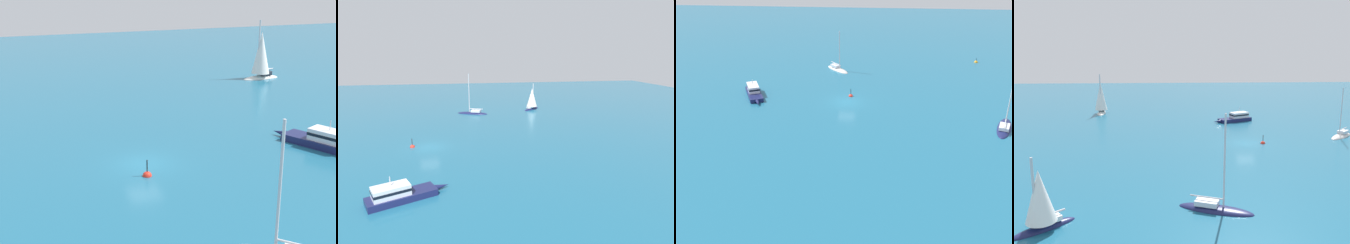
{
  "view_description": "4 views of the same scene",
  "coord_description": "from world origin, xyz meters",
  "views": [
    {
      "loc": [
        9.92,
        32.74,
        13.78
      ],
      "look_at": [
        -2.19,
        -0.83,
        2.78
      ],
      "focal_mm": 52.85,
      "sensor_mm": 36.0,
      "label": 1
    },
    {
      "loc": [
        -39.55,
        -3.86,
        12.77
      ],
      "look_at": [
        4.8,
        -11.37,
        1.93
      ],
      "focal_mm": 31.85,
      "sensor_mm": 36.0,
      "label": 2
    },
    {
      "loc": [
        3.93,
        -53.13,
        23.05
      ],
      "look_at": [
        0.5,
        -11.19,
        2.15
      ],
      "focal_mm": 41.14,
      "sensor_mm": 36.0,
      "label": 3
    },
    {
      "loc": [
        50.02,
        -11.29,
        13.59
      ],
      "look_at": [
        -1.76,
        -8.77,
        2.67
      ],
      "focal_mm": 40.4,
      "sensor_mm": 36.0,
      "label": 4
    }
  ],
  "objects": [
    {
      "name": "mooring_buoy",
      "position": [
        0.47,
        2.25,
        0.01
      ],
      "size": [
        0.65,
        0.65,
        1.52
      ],
      "color": "red",
      "rests_on": "ground"
    },
    {
      "name": "ground_plane",
      "position": [
        0.0,
        0.0,
        0.0
      ],
      "size": [
        160.0,
        160.0,
        0.0
      ],
      "primitive_type": "plane",
      "color": "#1E607F"
    },
    {
      "name": "powerboat",
      "position": [
        -14.64,
        1.37,
        0.65
      ],
      "size": [
        4.27,
        7.23,
        2.39
      ],
      "rotation": [
        0.0,
        0.0,
        5.14
      ],
      "color": "#191E4C",
      "rests_on": "ground"
    },
    {
      "name": "sailboat_1",
      "position": [
        -23.37,
        -23.53,
        2.74
      ],
      "size": [
        5.24,
        2.45,
        8.14
      ],
      "rotation": [
        0.0,
        0.0,
        0.06
      ],
      "color": "silver",
      "rests_on": "ground"
    }
  ]
}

